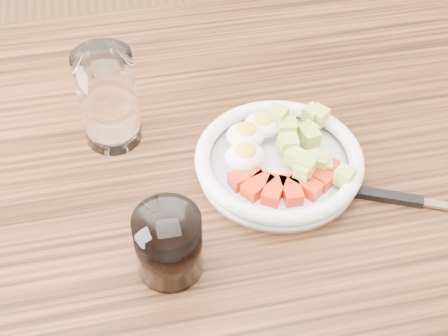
% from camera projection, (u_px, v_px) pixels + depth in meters
% --- Properties ---
extents(dining_table, '(1.50, 0.90, 0.77)m').
position_uv_depth(dining_table, '(232.00, 235.00, 0.88)').
color(dining_table, brown).
rests_on(dining_table, ground).
extents(bowl, '(0.22, 0.22, 0.06)m').
position_uv_depth(bowl, '(278.00, 158.00, 0.82)').
color(bowl, white).
rests_on(bowl, dining_table).
extents(fork, '(0.21, 0.10, 0.01)m').
position_uv_depth(fork, '(405.00, 199.00, 0.79)').
color(fork, black).
rests_on(fork, dining_table).
extents(water_glass, '(0.08, 0.08, 0.14)m').
position_uv_depth(water_glass, '(108.00, 99.00, 0.83)').
color(water_glass, white).
rests_on(water_glass, dining_table).
extents(coffee_glass, '(0.08, 0.08, 0.09)m').
position_uv_depth(coffee_glass, '(169.00, 244.00, 0.70)').
color(coffee_glass, white).
rests_on(coffee_glass, dining_table).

